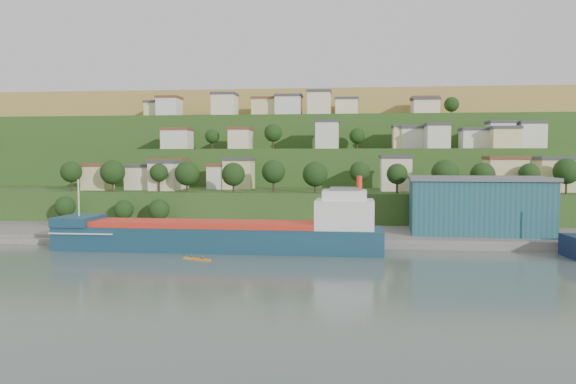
# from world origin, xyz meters

# --- Properties ---
(ground) EXTENTS (500.00, 500.00, 0.00)m
(ground) POSITION_xyz_m (0.00, 0.00, 0.00)
(ground) COLOR #44534B
(ground) RESTS_ON ground
(quay) EXTENTS (220.00, 26.00, 4.00)m
(quay) POSITION_xyz_m (20.00, 28.00, 0.00)
(quay) COLOR slate
(quay) RESTS_ON ground
(pebble_beach) EXTENTS (40.00, 18.00, 2.40)m
(pebble_beach) POSITION_xyz_m (-55.00, 22.00, 0.00)
(pebble_beach) COLOR slate
(pebble_beach) RESTS_ON ground
(hillside) EXTENTS (360.00, 210.19, 96.00)m
(hillside) POSITION_xyz_m (0.02, 168.65, 0.10)
(hillside) COLOR #284719
(hillside) RESTS_ON ground
(cargo_ship_near) EXTENTS (67.81, 11.48, 17.40)m
(cargo_ship_near) POSITION_xyz_m (-14.31, 10.16, 2.78)
(cargo_ship_near) COLOR #123747
(cargo_ship_near) RESTS_ON ground
(warehouse) EXTENTS (32.17, 20.97, 12.80)m
(warehouse) POSITION_xyz_m (39.76, 28.98, 8.43)
(warehouse) COLOR #1C5256
(warehouse) RESTS_ON quay
(caravan) EXTENTS (6.23, 4.07, 2.69)m
(caravan) POSITION_xyz_m (-53.27, 20.83, 2.55)
(caravan) COLOR white
(caravan) RESTS_ON pebble_beach
(dinghy) EXTENTS (4.64, 2.42, 0.88)m
(dinghy) POSITION_xyz_m (-43.35, 18.44, 1.64)
(dinghy) COLOR silver
(dinghy) RESTS_ON pebble_beach
(kayak_orange) EXTENTS (3.40, 1.62, 0.85)m
(kayak_orange) POSITION_xyz_m (-16.67, -1.48, 0.25)
(kayak_orange) COLOR orange
(kayak_orange) RESTS_ON ground
(kayak_yellow) EXTENTS (3.25, 1.50, 0.81)m
(kayak_yellow) POSITION_xyz_m (-19.12, -0.45, 0.24)
(kayak_yellow) COLOR gold
(kayak_yellow) RESTS_ON ground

